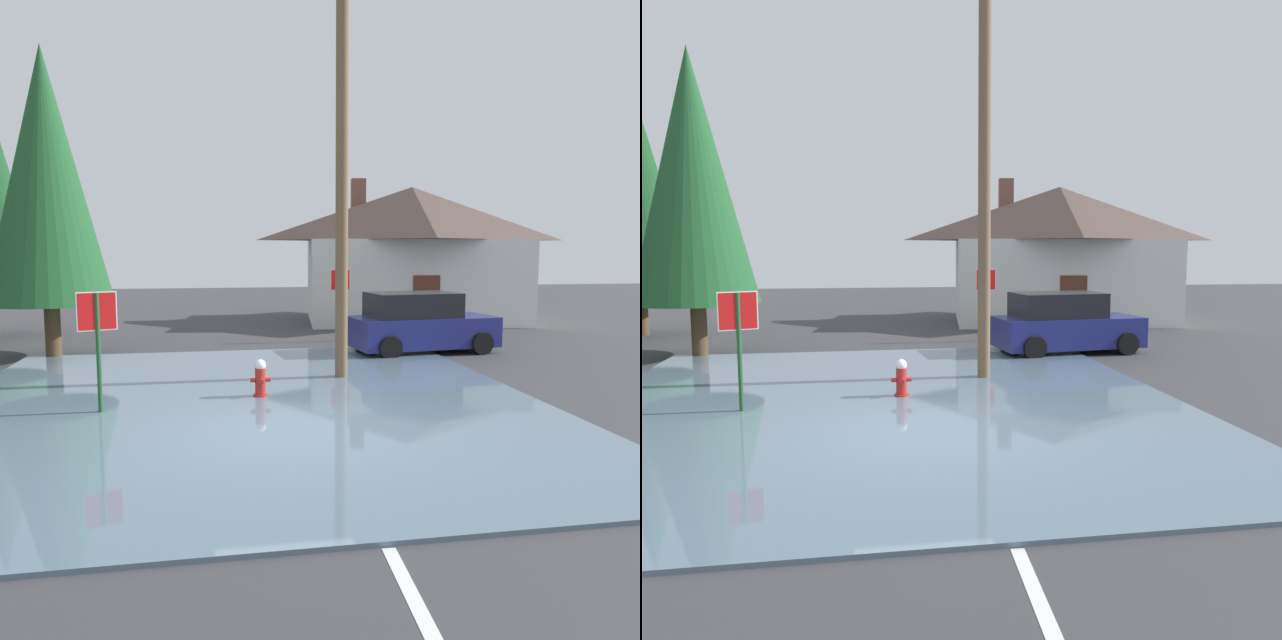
# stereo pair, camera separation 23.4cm
# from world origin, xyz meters

# --- Properties ---
(ground_plane) EXTENTS (80.00, 80.00, 0.10)m
(ground_plane) POSITION_xyz_m (0.00, 0.00, -0.05)
(ground_plane) COLOR #38383A
(flood_puddle) EXTENTS (11.08, 12.09, 0.06)m
(flood_puddle) POSITION_xyz_m (-0.60, 2.27, 0.03)
(flood_puddle) COLOR slate
(flood_puddle) RESTS_ON ground
(lane_stop_bar) EXTENTS (4.43, 0.32, 0.01)m
(lane_stop_bar) POSITION_xyz_m (-0.66, -2.27, 0.00)
(lane_stop_bar) COLOR silver
(lane_stop_bar) RESTS_ON ground
(stop_sign_near) EXTENTS (0.65, 0.26, 2.20)m
(stop_sign_near) POSITION_xyz_m (-3.19, 1.89, 1.56)
(stop_sign_near) COLOR #1E4C28
(stop_sign_near) RESTS_ON ground
(fire_hydrant) EXTENTS (0.40, 0.34, 0.79)m
(fire_hydrant) POSITION_xyz_m (-0.29, 2.61, 0.39)
(fire_hydrant) COLOR #AD231E
(fire_hydrant) RESTS_ON ground
(utility_pole) EXTENTS (1.60, 0.28, 9.81)m
(utility_pole) POSITION_xyz_m (1.68, 4.18, 5.09)
(utility_pole) COLOR brown
(utility_pole) RESTS_ON ground
(stop_sign_far) EXTENTS (0.66, 0.12, 2.32)m
(stop_sign_far) POSITION_xyz_m (2.89, 9.96, 1.63)
(stop_sign_far) COLOR #1E4C28
(stop_sign_far) RESTS_ON ground
(house) EXTENTS (9.87, 7.57, 5.95)m
(house) POSITION_xyz_m (7.10, 15.47, 2.87)
(house) COLOR silver
(house) RESTS_ON ground
(parked_car) EXTENTS (4.28, 2.42, 1.72)m
(parked_car) POSITION_xyz_m (4.70, 7.48, 0.82)
(parked_car) COLOR navy
(parked_car) RESTS_ON ground
(pine_tree_tall_left) EXTENTS (3.30, 3.30, 8.25)m
(pine_tree_tall_left) POSITION_xyz_m (-5.44, 8.31, 4.85)
(pine_tree_tall_left) COLOR #4C3823
(pine_tree_tall_left) RESTS_ON ground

